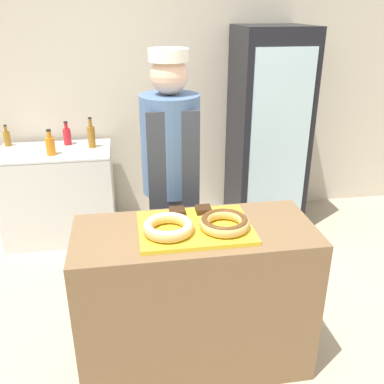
% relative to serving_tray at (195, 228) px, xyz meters
% --- Properties ---
extents(ground_plane, '(14.00, 14.00, 0.00)m').
position_rel_serving_tray_xyz_m(ground_plane, '(0.00, 0.00, -0.92)').
color(ground_plane, '#B7A88E').
extents(wall_back, '(8.00, 0.06, 2.70)m').
position_rel_serving_tray_xyz_m(wall_back, '(0.00, 2.13, 0.43)').
color(wall_back, beige).
rests_on(wall_back, ground_plane).
extents(display_counter, '(1.32, 0.57, 0.91)m').
position_rel_serving_tray_xyz_m(display_counter, '(0.00, 0.00, -0.47)').
color(display_counter, brown).
rests_on(display_counter, ground_plane).
extents(serving_tray, '(0.61, 0.44, 0.02)m').
position_rel_serving_tray_xyz_m(serving_tray, '(0.00, 0.00, 0.00)').
color(serving_tray, yellow).
rests_on(serving_tray, display_counter).
extents(donut_light_glaze, '(0.27, 0.27, 0.06)m').
position_rel_serving_tray_xyz_m(donut_light_glaze, '(-0.15, -0.05, 0.05)').
color(donut_light_glaze, tan).
rests_on(donut_light_glaze, serving_tray).
extents(donut_chocolate_glaze, '(0.27, 0.27, 0.06)m').
position_rel_serving_tray_xyz_m(donut_chocolate_glaze, '(0.15, -0.05, 0.05)').
color(donut_chocolate_glaze, tan).
rests_on(donut_chocolate_glaze, serving_tray).
extents(brownie_back_left, '(0.09, 0.09, 0.03)m').
position_rel_serving_tray_xyz_m(brownie_back_left, '(-0.08, 0.16, 0.03)').
color(brownie_back_left, '#382111').
rests_on(brownie_back_left, serving_tray).
extents(brownie_back_right, '(0.09, 0.09, 0.03)m').
position_rel_serving_tray_xyz_m(brownie_back_right, '(0.08, 0.16, 0.03)').
color(brownie_back_right, '#382111').
rests_on(brownie_back_right, serving_tray).
extents(baker_person, '(0.38, 0.38, 1.79)m').
position_rel_serving_tray_xyz_m(baker_person, '(-0.05, 0.65, 0.03)').
color(baker_person, '#4C4C51').
rests_on(baker_person, ground_plane).
extents(beverage_fridge, '(0.64, 0.67, 1.87)m').
position_rel_serving_tray_xyz_m(beverage_fridge, '(0.99, 1.74, 0.02)').
color(beverage_fridge, black).
rests_on(beverage_fridge, ground_plane).
extents(chest_freezer, '(0.98, 0.59, 0.85)m').
position_rel_serving_tray_xyz_m(chest_freezer, '(-0.97, 1.75, -0.49)').
color(chest_freezer, silver).
rests_on(chest_freezer, ground_plane).
extents(bottle_red, '(0.07, 0.07, 0.22)m').
position_rel_serving_tray_xyz_m(bottle_red, '(-0.86, 1.90, 0.01)').
color(bottle_red, red).
rests_on(bottle_red, chest_freezer).
extents(bottle_orange, '(0.08, 0.08, 0.22)m').
position_rel_serving_tray_xyz_m(bottle_orange, '(-0.97, 1.62, 0.01)').
color(bottle_orange, orange).
rests_on(bottle_orange, chest_freezer).
extents(bottle_amber, '(0.07, 0.07, 0.28)m').
position_rel_serving_tray_xyz_m(bottle_amber, '(-0.64, 1.78, 0.04)').
color(bottle_amber, '#99661E').
rests_on(bottle_amber, chest_freezer).
extents(bottle_amber_b, '(0.06, 0.06, 0.20)m').
position_rel_serving_tray_xyz_m(bottle_amber_b, '(-1.40, 1.95, 0.00)').
color(bottle_amber_b, '#99661E').
rests_on(bottle_amber_b, chest_freezer).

